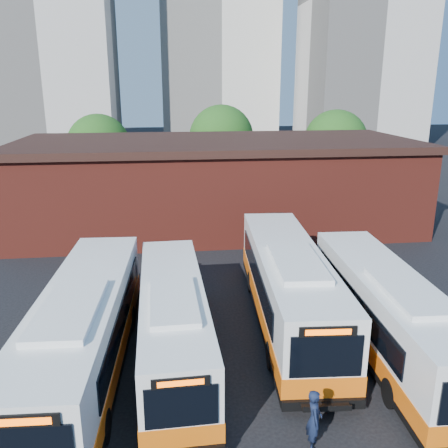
{
  "coord_description": "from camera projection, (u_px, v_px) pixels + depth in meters",
  "views": [
    {
      "loc": [
        -3.63,
        -14.48,
        10.12
      ],
      "look_at": [
        -1.0,
        7.17,
        3.75
      ],
      "focal_mm": 38.0,
      "sensor_mm": 36.0,
      "label": 1
    }
  ],
  "objects": [
    {
      "name": "ground",
      "position": [
        275.0,
        378.0,
        17.06
      ],
      "size": [
        220.0,
        220.0,
        0.0
      ],
      "primitive_type": "plane",
      "color": "black"
    },
    {
      "name": "bus_west",
      "position": [
        84.0,
        336.0,
        16.81
      ],
      "size": [
        3.26,
        12.94,
        3.49
      ],
      "rotation": [
        0.0,
        0.0,
        -0.05
      ],
      "color": "white",
      "rests_on": "ground"
    },
    {
      "name": "bus_midwest",
      "position": [
        173.0,
        324.0,
        17.99
      ],
      "size": [
        2.64,
        11.54,
        3.13
      ],
      "rotation": [
        0.0,
        0.0,
        0.02
      ],
      "color": "white",
      "rests_on": "ground"
    },
    {
      "name": "bus_mideast",
      "position": [
        288.0,
        289.0,
        20.66
      ],
      "size": [
        3.55,
        13.21,
        3.56
      ],
      "rotation": [
        0.0,
        0.0,
        -0.07
      ],
      "color": "white",
      "rests_on": "ground"
    },
    {
      "name": "bus_east",
      "position": [
        387.0,
        316.0,
        18.39
      ],
      "size": [
        3.1,
        12.37,
        3.34
      ],
      "rotation": [
        0.0,
        0.0,
        -0.05
      ],
      "color": "white",
      "rests_on": "ground"
    },
    {
      "name": "transit_worker",
      "position": [
        314.0,
        419.0,
        13.58
      ],
      "size": [
        0.56,
        0.75,
        1.86
      ],
      "primitive_type": "imported",
      "rotation": [
        0.0,
        0.0,
        1.39
      ],
      "color": "#121B33",
      "rests_on": "ground"
    },
    {
      "name": "depot_building",
      "position": [
        216.0,
        182.0,
        35.2
      ],
      "size": [
        28.6,
        12.6,
        6.4
      ],
      "color": "maroon",
      "rests_on": "ground"
    },
    {
      "name": "tree_west",
      "position": [
        99.0,
        146.0,
        45.09
      ],
      "size": [
        6.0,
        6.0,
        7.65
      ],
      "color": "#382314",
      "rests_on": "ground"
    },
    {
      "name": "tree_mid",
      "position": [
        221.0,
        137.0,
        48.27
      ],
      "size": [
        6.56,
        6.56,
        8.36
      ],
      "color": "#382314",
      "rests_on": "ground"
    },
    {
      "name": "tree_east",
      "position": [
        335.0,
        142.0,
        46.75
      ],
      "size": [
        6.24,
        6.24,
        7.96
      ],
      "color": "#382314",
      "rests_on": "ground"
    }
  ]
}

